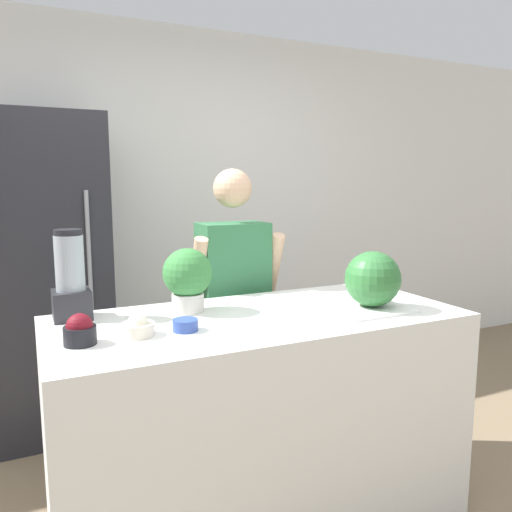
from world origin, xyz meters
TOP-DOWN VIEW (x-y plane):
  - wall_back at (0.00, 2.10)m, footprint 8.00×0.06m
  - counter_island at (0.00, 0.39)m, footprint 1.75×0.77m
  - refrigerator at (-0.77, 1.72)m, footprint 0.68×0.68m
  - person at (0.12, 0.97)m, footprint 0.50×0.26m
  - cutting_board at (0.47, 0.26)m, footprint 0.34×0.29m
  - watermelon at (0.50, 0.26)m, footprint 0.25×0.25m
  - bowl_cherries at (-0.74, 0.30)m, footprint 0.11×0.11m
  - bowl_cream at (-0.53, 0.32)m, footprint 0.12×0.12m
  - bowl_small_blue at (-0.36, 0.30)m, footprint 0.10×0.10m
  - blender at (-0.73, 0.67)m, footprint 0.15×0.15m
  - potted_plant at (-0.26, 0.57)m, footprint 0.21×0.21m

SIDE VIEW (x-z plane):
  - counter_island at x=0.00m, z-range 0.00..0.95m
  - person at x=0.12m, z-range 0.02..1.61m
  - refrigerator at x=-0.77m, z-range 0.00..1.90m
  - cutting_board at x=0.47m, z-range 0.95..0.97m
  - bowl_small_blue at x=-0.36m, z-range 0.95..1.00m
  - bowl_cream at x=-0.53m, z-range 0.94..1.03m
  - bowl_cherries at x=-0.74m, z-range 0.95..1.06m
  - watermelon at x=0.50m, z-range 0.97..1.21m
  - potted_plant at x=-0.26m, z-range 0.97..1.25m
  - blender at x=-0.73m, z-range 0.93..1.30m
  - wall_back at x=0.00m, z-range 0.00..2.60m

